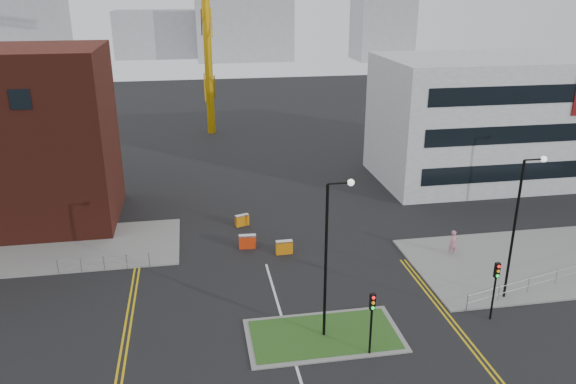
{
  "coord_description": "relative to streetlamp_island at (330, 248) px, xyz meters",
  "views": [
    {
      "loc": [
        -4.54,
        -17.74,
        18.39
      ],
      "look_at": [
        1.7,
        17.81,
        5.0
      ],
      "focal_mm": 35.0,
      "sensor_mm": 36.0,
      "label": 1
    }
  ],
  "objects": [
    {
      "name": "office_block",
      "position": [
        23.79,
        23.97,
        0.59
      ],
      "size": [
        25.0,
        12.2,
        12.0
      ],
      "color": "#AEB1B3",
      "rests_on": "ground"
    },
    {
      "name": "barrier_left",
      "position": [
        -3.22,
        11.81,
        -4.84
      ],
      "size": [
        1.28,
        0.5,
        1.06
      ],
      "color": "red",
      "rests_on": "ground"
    },
    {
      "name": "skyline_a",
      "position": [
        -42.22,
        112.0,
        5.59
      ],
      "size": [
        18.0,
        12.0,
        22.0
      ],
      "primitive_type": "cube",
      "color": "gray",
      "rests_on": "ground"
    },
    {
      "name": "barrier_mid",
      "position": [
        -0.69,
        10.44,
        -4.86
      ],
      "size": [
        1.22,
        0.43,
        1.02
      ],
      "color": "orange",
      "rests_on": "ground"
    },
    {
      "name": "streetlamp_right_near",
      "position": [
        12.0,
        2.0,
        0.0
      ],
      "size": [
        1.46,
        0.36,
        9.18
      ],
      "color": "black",
      "rests_on": "ground"
    },
    {
      "name": "yellow_right_b",
      "position": [
        7.58,
        -2.0,
        -5.41
      ],
      "size": [
        0.12,
        20.0,
        0.01
      ],
      "primitive_type": "cube",
      "color": "gold",
      "rests_on": "ground"
    },
    {
      "name": "yellow_left_a",
      "position": [
        -11.22,
        2.0,
        -5.41
      ],
      "size": [
        0.12,
        24.0,
        0.01
      ],
      "primitive_type": "cube",
      "color": "gold",
      "rests_on": "ground"
    },
    {
      "name": "skyline_d",
      "position": [
        -10.22,
        132.0,
        0.59
      ],
      "size": [
        30.0,
        12.0,
        12.0
      ],
      "primitive_type": "cube",
      "color": "gray",
      "rests_on": "ground"
    },
    {
      "name": "island_kerb",
      "position": [
        -0.22,
        0.0,
        -5.37
      ],
      "size": [
        8.6,
        4.6,
        0.08
      ],
      "primitive_type": "cube",
      "color": "slate",
      "rests_on": "ground"
    },
    {
      "name": "yellow_left_b",
      "position": [
        -10.92,
        2.0,
        -5.41
      ],
      "size": [
        0.12,
        24.0,
        0.01
      ],
      "primitive_type": "cube",
      "color": "gold",
      "rests_on": "ground"
    },
    {
      "name": "pedestrian",
      "position": [
        11.22,
        8.06,
        -4.45
      ],
      "size": [
        0.73,
        0.5,
        1.93
      ],
      "primitive_type": "imported",
      "rotation": [
        0.0,
        0.0,
        0.06
      ],
      "color": "#BF7C8B",
      "rests_on": "ground"
    },
    {
      "name": "skyline_b",
      "position": [
        7.78,
        122.0,
        2.59
      ],
      "size": [
        24.0,
        12.0,
        16.0
      ],
      "primitive_type": "cube",
      "color": "gray",
      "rests_on": "ground"
    },
    {
      "name": "skyline_c",
      "position": [
        42.78,
        117.0,
        8.59
      ],
      "size": [
        14.0,
        12.0,
        28.0
      ],
      "primitive_type": "cube",
      "color": "gray",
      "rests_on": "ground"
    },
    {
      "name": "railing_left",
      "position": [
        -13.22,
        10.0,
        -4.67
      ],
      "size": [
        6.05,
        0.05,
        1.1
      ],
      "color": "gray",
      "rests_on": "ground"
    },
    {
      "name": "grass_island",
      "position": [
        -0.22,
        0.0,
        -5.35
      ],
      "size": [
        8.0,
        4.0,
        0.12
      ],
      "primitive_type": "cube",
      "color": "#23511B",
      "rests_on": "ground"
    },
    {
      "name": "yellow_right_a",
      "position": [
        7.28,
        -2.0,
        -5.41
      ],
      "size": [
        0.12,
        20.0,
        0.01
      ],
      "primitive_type": "cube",
      "color": "gold",
      "rests_on": "ground"
    },
    {
      "name": "traffic_light_right",
      "position": [
        9.78,
        -0.02,
        -2.85
      ],
      "size": [
        0.28,
        0.33,
        3.65
      ],
      "color": "black",
      "rests_on": "ground"
    },
    {
      "name": "barrier_right",
      "position": [
        -3.22,
        16.0,
        -4.9
      ],
      "size": [
        1.18,
        0.72,
        0.94
      ],
      "color": "orange",
      "rests_on": "ground"
    },
    {
      "name": "streetlamp_island",
      "position": [
        0.0,
        0.0,
        0.0
      ],
      "size": [
        1.46,
        0.36,
        9.18
      ],
      "color": "black",
      "rests_on": "ground"
    },
    {
      "name": "traffic_light_island",
      "position": [
        1.78,
        -2.02,
        -2.85
      ],
      "size": [
        0.28,
        0.33,
        3.65
      ],
      "color": "black",
      "rests_on": "ground"
    }
  ]
}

